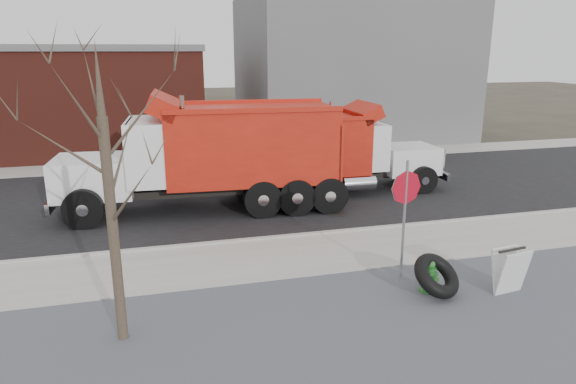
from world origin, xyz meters
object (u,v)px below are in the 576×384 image
object	(u,v)px
sandwich_board	(510,271)
fire_hydrant	(429,277)
dump_truck_red_a	(327,149)
stop_sign	(405,200)
truck_tire	(437,276)
dump_truck_red_b	(214,152)

from	to	relation	value
sandwich_board	fire_hydrant	bearing A→B (deg)	154.33
dump_truck_red_a	stop_sign	bearing A→B (deg)	-95.37
stop_sign	fire_hydrant	bearing A→B (deg)	-52.98
truck_tire	sandwich_board	distance (m)	1.57
fire_hydrant	dump_truck_red_b	size ratio (longest dim) A/B	0.08
dump_truck_red_b	truck_tire	bearing A→B (deg)	120.69
stop_sign	dump_truck_red_b	distance (m)	7.23
truck_tire	fire_hydrant	bearing A→B (deg)	103.36
fire_hydrant	dump_truck_red_a	world-z (taller)	dump_truck_red_a
stop_sign	sandwich_board	size ratio (longest dim) A/B	2.76
truck_tire	stop_sign	bearing A→B (deg)	112.48
truck_tire	dump_truck_red_b	xyz separation A→B (m)	(-3.72, 7.28, 1.44)
dump_truck_red_b	sandwich_board	bearing A→B (deg)	128.37
sandwich_board	dump_truck_red_b	distance (m)	9.33
stop_sign	truck_tire	bearing A→B (deg)	-55.41
stop_sign	dump_truck_red_b	bearing A→B (deg)	129.81
stop_sign	sandwich_board	xyz separation A→B (m)	(1.90, -1.18, -1.36)
fire_hydrant	dump_truck_red_a	distance (m)	8.17
truck_tire	dump_truck_red_b	world-z (taller)	dump_truck_red_b
fire_hydrant	sandwich_board	distance (m)	1.67
fire_hydrant	dump_truck_red_b	bearing A→B (deg)	101.69
truck_tire	dump_truck_red_b	bearing A→B (deg)	117.10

